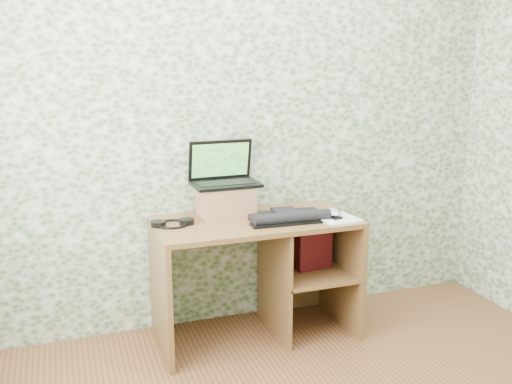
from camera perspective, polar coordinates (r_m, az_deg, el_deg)
name	(u,v)px	position (r m, az deg, el deg)	size (l,w,h in m)	color
wall_back	(239,122)	(3.59, -1.68, 7.00)	(3.50, 3.50, 0.00)	white
desk	(266,259)	(3.55, 1.01, -6.71)	(1.20, 0.60, 0.75)	brown
riser	(226,201)	(3.48, -3.06, -0.87)	(0.31, 0.26, 0.19)	#996644
laptop	(223,174)	(3.48, -3.29, 1.79)	(0.40, 0.29, 0.27)	black
keyboard	(288,216)	(3.39, 3.24, -2.46)	(0.51, 0.27, 0.07)	black
headphones	(173,223)	(3.33, -8.34, -3.12)	(0.25, 0.19, 0.03)	black
notepad	(333,217)	(3.46, 7.74, -2.52)	(0.22, 0.31, 0.01)	white
mouse	(334,214)	(3.42, 7.76, -2.24)	(0.07, 0.11, 0.04)	silver
pen	(340,211)	(3.56, 8.35, -1.91)	(0.01, 0.01, 0.14)	black
red_box	(314,248)	(3.62, 5.78, -5.57)	(0.23, 0.07, 0.28)	maroon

